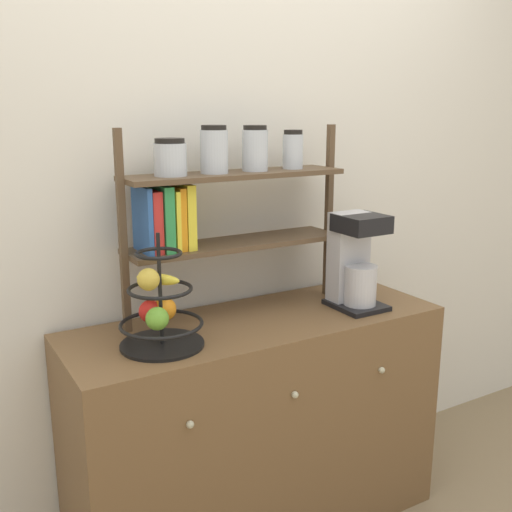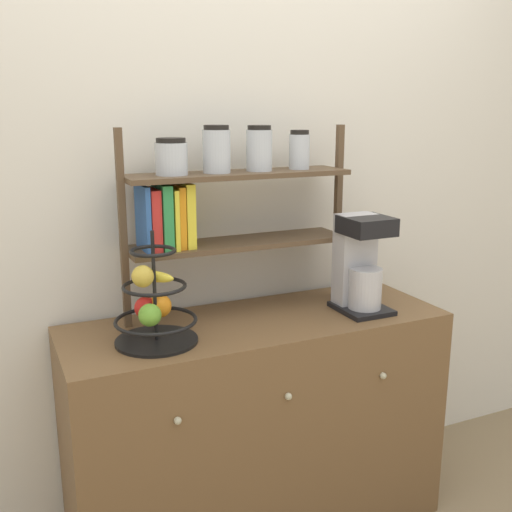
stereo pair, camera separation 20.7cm
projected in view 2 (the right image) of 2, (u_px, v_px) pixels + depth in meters
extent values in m
cube|color=silver|center=(226.00, 180.00, 2.27)|extent=(7.00, 0.05, 2.60)
cube|color=brown|center=(257.00, 426.00, 2.23)|extent=(1.37, 0.48, 0.83)
sphere|color=#B2AD8C|center=(178.00, 421.00, 1.80)|extent=(0.02, 0.02, 0.02)
sphere|color=#B2AD8C|center=(288.00, 396.00, 1.95)|extent=(0.02, 0.02, 0.02)
sphere|color=#B2AD8C|center=(383.00, 376.00, 2.11)|extent=(0.02, 0.02, 0.02)
cube|color=black|center=(361.00, 308.00, 2.22)|extent=(0.17, 0.21, 0.02)
cube|color=#B7B7BC|center=(355.00, 259.00, 2.23)|extent=(0.15, 0.08, 0.34)
cylinder|color=#B7B7BC|center=(365.00, 288.00, 2.19)|extent=(0.12, 0.12, 0.15)
cube|color=black|center=(367.00, 226.00, 2.14)|extent=(0.16, 0.17, 0.06)
cylinder|color=black|center=(157.00, 341.00, 1.93)|extent=(0.27, 0.27, 0.01)
cylinder|color=black|center=(154.00, 286.00, 1.88)|extent=(0.01, 0.01, 0.36)
torus|color=black|center=(156.00, 320.00, 1.91)|extent=(0.27, 0.27, 0.01)
torus|color=black|center=(154.00, 286.00, 1.88)|extent=(0.20, 0.20, 0.01)
torus|color=black|center=(153.00, 251.00, 1.85)|extent=(0.15, 0.15, 0.01)
sphere|color=red|center=(146.00, 308.00, 1.92)|extent=(0.07, 0.07, 0.07)
sphere|color=#6BAD33|center=(150.00, 315.00, 1.85)|extent=(0.07, 0.07, 0.07)
sphere|color=orange|center=(160.00, 306.00, 1.93)|extent=(0.08, 0.08, 0.08)
ellipsoid|color=yellow|center=(154.00, 276.00, 1.91)|extent=(0.13, 0.14, 0.04)
sphere|color=gold|center=(143.00, 276.00, 1.86)|extent=(0.07, 0.07, 0.07)
cube|color=brown|center=(123.00, 231.00, 1.99)|extent=(0.02, 0.02, 0.67)
cube|color=brown|center=(338.00, 213.00, 2.32)|extent=(0.02, 0.02, 0.67)
cube|color=brown|center=(239.00, 243.00, 2.17)|extent=(0.81, 0.20, 0.02)
cube|color=brown|center=(238.00, 174.00, 2.11)|extent=(0.81, 0.20, 0.02)
cube|color=#2D599E|center=(143.00, 218.00, 2.00)|extent=(0.02, 0.16, 0.22)
cube|color=red|center=(152.00, 219.00, 2.02)|extent=(0.03, 0.14, 0.21)
cube|color=#2D8C47|center=(163.00, 216.00, 2.03)|extent=(0.03, 0.16, 0.22)
cube|color=yellow|center=(171.00, 218.00, 2.05)|extent=(0.02, 0.16, 0.20)
cube|color=orange|center=(178.00, 217.00, 2.05)|extent=(0.02, 0.13, 0.21)
cube|color=yellow|center=(186.00, 215.00, 2.07)|extent=(0.03, 0.14, 0.22)
cylinder|color=silver|center=(171.00, 159.00, 2.00)|extent=(0.11, 0.11, 0.11)
cylinder|color=black|center=(171.00, 140.00, 1.99)|extent=(0.10, 0.10, 0.02)
cylinder|color=silver|center=(217.00, 152.00, 2.06)|extent=(0.10, 0.10, 0.15)
cylinder|color=black|center=(216.00, 127.00, 2.04)|extent=(0.09, 0.09, 0.02)
cylinder|color=silver|center=(259.00, 151.00, 2.13)|extent=(0.09, 0.09, 0.14)
cylinder|color=black|center=(259.00, 128.00, 2.11)|extent=(0.08, 0.08, 0.02)
cylinder|color=silver|center=(299.00, 152.00, 2.20)|extent=(0.08, 0.08, 0.13)
cylinder|color=black|center=(300.00, 132.00, 2.18)|extent=(0.07, 0.07, 0.02)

